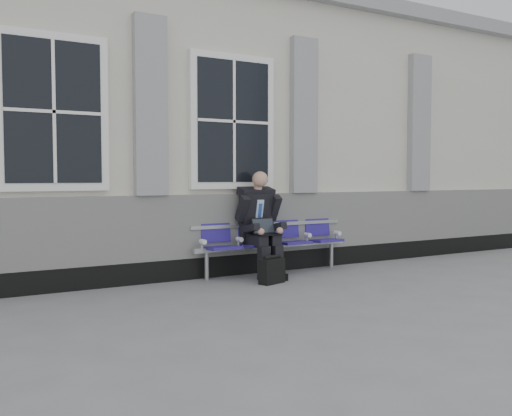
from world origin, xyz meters
TOP-DOWN VIEW (x-y plane):
  - ground at (0.00, 0.00)m, footprint 70.00×70.00m
  - station_building at (-0.02, 3.47)m, footprint 14.40×4.40m
  - bench at (0.95, 1.32)m, footprint 2.60×0.47m
  - businessman at (0.65, 1.18)m, footprint 0.64×0.86m
  - briefcase at (0.51, 0.61)m, footprint 0.41×0.26m

SIDE VIEW (x-z plane):
  - ground at x=0.00m, z-range 0.00..0.00m
  - briefcase at x=0.51m, z-range -0.02..0.37m
  - bench at x=0.95m, z-range 0.10..1.01m
  - businessman at x=0.65m, z-range 0.05..1.58m
  - station_building at x=-0.02m, z-range -0.02..4.47m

